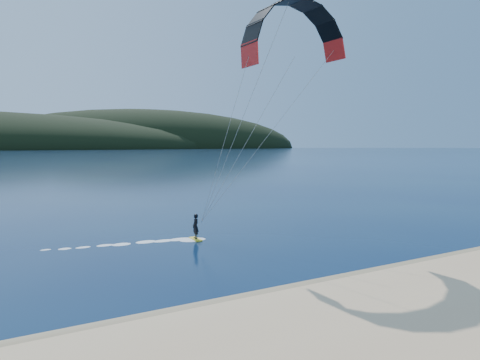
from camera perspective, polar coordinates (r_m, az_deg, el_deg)
name	(u,v)px	position (r m, az deg, el deg)	size (l,w,h in m)	color
ground	(327,342)	(17.01, 11.09, -19.80)	(1800.00, 1800.00, 0.00)	#08173D
wet_sand	(258,302)	(20.32, 2.36, -15.42)	(220.00, 2.50, 0.10)	olive
kitesurfer_near	(290,62)	(33.50, 6.47, 14.83)	(21.50, 6.18, 16.07)	yellow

